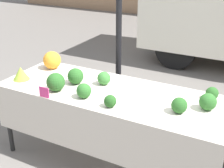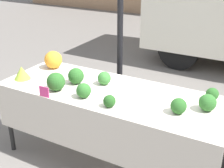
# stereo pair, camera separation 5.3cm
# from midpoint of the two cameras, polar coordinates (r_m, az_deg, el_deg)

# --- Properties ---
(ground_plane) EXTENTS (40.00, 40.00, 0.00)m
(ground_plane) POSITION_cam_midpoint_polar(r_m,az_deg,el_deg) (3.52, 0.45, -13.82)
(ground_plane) COLOR slate
(tent_pole) EXTENTS (0.07, 0.07, 2.73)m
(tent_pole) POSITION_cam_midpoint_polar(r_m,az_deg,el_deg) (3.70, 1.93, 11.60)
(tent_pole) COLOR black
(tent_pole) RESTS_ON ground_plane
(market_table) EXTENTS (2.31, 0.86, 0.84)m
(market_table) POSITION_cam_midpoint_polar(r_m,az_deg,el_deg) (3.07, -0.12, -3.46)
(market_table) COLOR beige
(market_table) RESTS_ON ground_plane
(orange_cauliflower) EXTENTS (0.21, 0.21, 0.21)m
(orange_cauliflower) POSITION_cam_midpoint_polar(r_m,az_deg,el_deg) (3.70, -10.28, 4.38)
(orange_cauliflower) COLOR orange
(orange_cauliflower) RESTS_ON market_table
(romanesco_head) EXTENTS (0.18, 0.18, 0.14)m
(romanesco_head) POSITION_cam_midpoint_polar(r_m,az_deg,el_deg) (3.47, -15.73, 1.99)
(romanesco_head) COLOR #93B238
(romanesco_head) RESTS_ON market_table
(broccoli_head_0) EXTENTS (0.15, 0.15, 0.15)m
(broccoli_head_0) POSITION_cam_midpoint_polar(r_m,az_deg,el_deg) (2.83, 17.59, -3.27)
(broccoli_head_0) COLOR #2D6628
(broccoli_head_0) RESTS_ON market_table
(broccoli_head_1) EXTENTS (0.17, 0.17, 0.17)m
(broccoli_head_1) POSITION_cam_midpoint_polar(r_m,az_deg,el_deg) (3.25, -6.14, 1.49)
(broccoli_head_1) COLOR #285B23
(broccoli_head_1) RESTS_ON market_table
(broccoli_head_2) EXTENTS (0.14, 0.14, 0.14)m
(broccoli_head_2) POSITION_cam_midpoint_polar(r_m,az_deg,el_deg) (3.21, -0.95, 1.07)
(broccoli_head_2) COLOR #387533
(broccoli_head_2) RESTS_ON market_table
(broccoli_head_3) EXTENTS (0.18, 0.18, 0.18)m
(broccoli_head_3) POSITION_cam_midpoint_polar(r_m,az_deg,el_deg) (3.11, -9.73, 0.42)
(broccoli_head_3) COLOR #285B23
(broccoli_head_3) RESTS_ON market_table
(broccoli_head_4) EXTENTS (0.14, 0.14, 0.14)m
(broccoli_head_4) POSITION_cam_midpoint_polar(r_m,az_deg,el_deg) (2.94, -4.69, -1.20)
(broccoli_head_4) COLOR #2D6628
(broccoli_head_4) RESTS_ON market_table
(broccoli_head_5) EXTENTS (0.14, 0.14, 0.14)m
(broccoli_head_5) POSITION_cam_midpoint_polar(r_m,az_deg,el_deg) (2.72, 12.62, -3.95)
(broccoli_head_5) COLOR #285B23
(broccoli_head_5) RESTS_ON market_table
(broccoli_head_6) EXTENTS (0.11, 0.11, 0.11)m
(broccoli_head_6) POSITION_cam_midpoint_polar(r_m,az_deg,el_deg) (2.76, 0.08, -3.14)
(broccoli_head_6) COLOR #23511E
(broccoli_head_6) RESTS_ON market_table
(broccoli_head_7) EXTENTS (0.12, 0.12, 0.12)m
(broccoli_head_7) POSITION_cam_midpoint_polar(r_m,az_deg,el_deg) (3.04, 18.33, -1.77)
(broccoli_head_7) COLOR #285B23
(broccoli_head_7) RESTS_ON market_table
(price_sign) EXTENTS (0.11, 0.01, 0.10)m
(price_sign) POSITION_cam_midpoint_polar(r_m,az_deg,el_deg) (3.01, -11.83, -1.40)
(price_sign) COLOR #E53D84
(price_sign) RESTS_ON market_table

